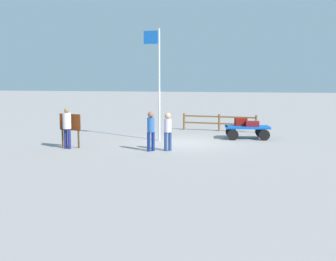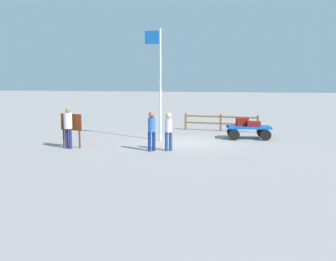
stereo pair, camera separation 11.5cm
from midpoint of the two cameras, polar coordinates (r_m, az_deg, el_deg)
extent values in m
plane|color=gray|center=(19.76, 2.64, -1.66)|extent=(120.00, 120.00, 0.00)
cube|color=blue|center=(21.23, 11.06, 0.45)|extent=(2.27, 1.26, 0.10)
cube|color=blue|center=(21.12, 8.28, 0.47)|extent=(0.20, 0.96, 0.10)
cylinder|color=black|center=(20.67, 9.14, -0.59)|extent=(0.55, 0.19, 0.54)
cylinder|color=black|center=(21.70, 8.88, -0.20)|extent=(0.55, 0.19, 0.54)
cylinder|color=black|center=(20.87, 13.29, -0.62)|extent=(0.55, 0.19, 0.54)
cylinder|color=black|center=(21.90, 12.84, -0.23)|extent=(0.55, 0.19, 0.54)
cube|color=maroon|center=(21.11, 11.75, 0.89)|extent=(0.66, 0.38, 0.27)
cube|color=maroon|center=(21.42, 10.20, 1.18)|extent=(0.66, 0.52, 0.38)
cylinder|color=navy|center=(17.63, 0.55, -1.47)|extent=(0.14, 0.14, 0.79)
cylinder|color=navy|center=(17.54, -0.01, -1.52)|extent=(0.14, 0.14, 0.79)
cylinder|color=silver|center=(17.49, 0.27, 0.69)|extent=(0.43, 0.43, 0.56)
sphere|color=tan|center=(17.45, 0.27, 2.02)|extent=(0.26, 0.26, 0.26)
cylinder|color=navy|center=(17.57, -1.75, -1.49)|extent=(0.14, 0.14, 0.81)
cylinder|color=navy|center=(17.48, -2.34, -1.53)|extent=(0.14, 0.14, 0.81)
cylinder|color=#2C5EA7|center=(17.43, -2.06, 0.77)|extent=(0.42, 0.42, 0.60)
sphere|color=#8B5B48|center=(17.38, -2.06, 2.17)|extent=(0.25, 0.25, 0.25)
cylinder|color=navy|center=(18.55, -12.97, -1.09)|extent=(0.14, 0.14, 0.87)
cylinder|color=navy|center=(18.68, -13.43, -1.05)|extent=(0.14, 0.14, 0.87)
cylinder|color=silver|center=(18.52, -13.27, 1.30)|extent=(0.45, 0.45, 0.68)
sphere|color=olive|center=(18.48, -13.32, 2.67)|extent=(0.21, 0.21, 0.21)
cylinder|color=silver|center=(20.23, -0.88, 6.16)|extent=(0.10, 0.10, 5.35)
cube|color=blue|center=(20.39, -2.04, 12.54)|extent=(0.71, 0.13, 0.62)
cylinder|color=#4C3319|center=(18.65, -11.75, -1.18)|extent=(0.08, 0.08, 0.76)
cylinder|color=#4C3319|center=(19.16, -13.81, -1.01)|extent=(0.08, 0.08, 0.76)
cube|color=#622B0F|center=(18.81, -12.86, 1.13)|extent=(1.06, 0.32, 0.71)
cylinder|color=brown|center=(23.65, 12.24, 0.87)|extent=(0.12, 0.12, 0.96)
cylinder|color=brown|center=(23.94, 7.32, 1.06)|extent=(0.12, 0.12, 0.96)
cylinder|color=brown|center=(24.41, 2.56, 1.24)|extent=(0.12, 0.12, 0.96)
cube|color=brown|center=(23.91, 7.34, 1.86)|extent=(4.11, 0.61, 0.08)
cube|color=brown|center=(23.95, 7.32, 0.94)|extent=(4.11, 0.61, 0.08)
camera|label=1|loc=(0.06, -89.76, 0.03)|focal=44.84mm
camera|label=2|loc=(0.06, 90.24, -0.03)|focal=44.84mm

